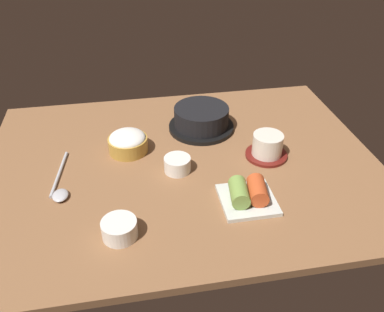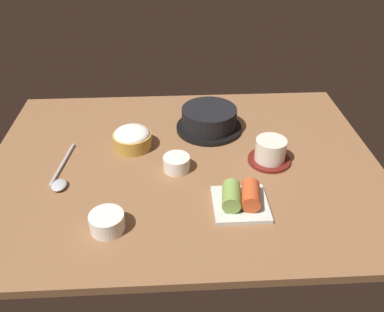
{
  "view_description": "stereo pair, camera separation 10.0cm",
  "coord_description": "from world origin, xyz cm",
  "px_view_note": "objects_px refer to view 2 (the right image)",
  "views": [
    {
      "loc": [
        -12.47,
        -82.95,
        62.09
      ],
      "look_at": [
        2.0,
        -2.0,
        5.0
      ],
      "focal_mm": 37.56,
      "sensor_mm": 36.0,
      "label": 1
    },
    {
      "loc": [
        -2.54,
        -84.11,
        62.09
      ],
      "look_at": [
        2.0,
        -2.0,
        5.0
      ],
      "focal_mm": 37.56,
      "sensor_mm": 36.0,
      "label": 2
    }
  ],
  "objects_px": {
    "side_bowl_near": "(107,222)",
    "banchan_cup_center": "(177,163)",
    "tea_cup_with_saucer": "(270,152)",
    "kimchi_plate": "(241,199)",
    "stone_pot": "(209,119)",
    "rice_bowl": "(132,138)",
    "spoon": "(60,177)"
  },
  "relations": [
    {
      "from": "stone_pot",
      "to": "tea_cup_with_saucer",
      "type": "distance_m",
      "value": 0.22
    },
    {
      "from": "stone_pot",
      "to": "side_bowl_near",
      "type": "relative_size",
      "value": 2.59
    },
    {
      "from": "kimchi_plate",
      "to": "spoon",
      "type": "xyz_separation_m",
      "value": [
        -0.42,
        0.12,
        -0.01
      ]
    },
    {
      "from": "banchan_cup_center",
      "to": "spoon",
      "type": "relative_size",
      "value": 0.33
    },
    {
      "from": "banchan_cup_center",
      "to": "side_bowl_near",
      "type": "distance_m",
      "value": 0.25
    },
    {
      "from": "rice_bowl",
      "to": "kimchi_plate",
      "type": "xyz_separation_m",
      "value": [
        0.25,
        -0.25,
        -0.01
      ]
    },
    {
      "from": "banchan_cup_center",
      "to": "side_bowl_near",
      "type": "height_order",
      "value": "side_bowl_near"
    },
    {
      "from": "spoon",
      "to": "stone_pot",
      "type": "bearing_deg",
      "value": 29.44
    },
    {
      "from": "tea_cup_with_saucer",
      "to": "side_bowl_near",
      "type": "distance_m",
      "value": 0.44
    },
    {
      "from": "spoon",
      "to": "tea_cup_with_saucer",
      "type": "bearing_deg",
      "value": 5.09
    },
    {
      "from": "tea_cup_with_saucer",
      "to": "side_bowl_near",
      "type": "relative_size",
      "value": 1.5
    },
    {
      "from": "side_bowl_near",
      "to": "kimchi_plate",
      "type": "bearing_deg",
      "value": 11.08
    },
    {
      "from": "tea_cup_with_saucer",
      "to": "rice_bowl",
      "type": "bearing_deg",
      "value": 166.02
    },
    {
      "from": "kimchi_plate",
      "to": "banchan_cup_center",
      "type": "bearing_deg",
      "value": 133.82
    },
    {
      "from": "banchan_cup_center",
      "to": "spoon",
      "type": "distance_m",
      "value": 0.28
    },
    {
      "from": "spoon",
      "to": "banchan_cup_center",
      "type": "bearing_deg",
      "value": 5.02
    },
    {
      "from": "rice_bowl",
      "to": "kimchi_plate",
      "type": "height_order",
      "value": "rice_bowl"
    },
    {
      "from": "banchan_cup_center",
      "to": "side_bowl_near",
      "type": "relative_size",
      "value": 0.91
    },
    {
      "from": "kimchi_plate",
      "to": "spoon",
      "type": "bearing_deg",
      "value": 164.17
    },
    {
      "from": "stone_pot",
      "to": "spoon",
      "type": "xyz_separation_m",
      "value": [
        -0.38,
        -0.21,
        -0.03
      ]
    },
    {
      "from": "tea_cup_with_saucer",
      "to": "kimchi_plate",
      "type": "distance_m",
      "value": 0.19
    },
    {
      "from": "tea_cup_with_saucer",
      "to": "banchan_cup_center",
      "type": "distance_m",
      "value": 0.24
    },
    {
      "from": "tea_cup_with_saucer",
      "to": "kimchi_plate",
      "type": "bearing_deg",
      "value": -121.26
    },
    {
      "from": "tea_cup_with_saucer",
      "to": "spoon",
      "type": "bearing_deg",
      "value": -174.91
    },
    {
      "from": "stone_pot",
      "to": "rice_bowl",
      "type": "distance_m",
      "value": 0.23
    },
    {
      "from": "side_bowl_near",
      "to": "banchan_cup_center",
      "type": "bearing_deg",
      "value": 53.54
    },
    {
      "from": "stone_pot",
      "to": "kimchi_plate",
      "type": "distance_m",
      "value": 0.34
    },
    {
      "from": "side_bowl_near",
      "to": "spoon",
      "type": "height_order",
      "value": "side_bowl_near"
    },
    {
      "from": "tea_cup_with_saucer",
      "to": "spoon",
      "type": "xyz_separation_m",
      "value": [
        -0.52,
        -0.05,
        -0.02
      ]
    },
    {
      "from": "stone_pot",
      "to": "kimchi_plate",
      "type": "bearing_deg",
      "value": -83.14
    },
    {
      "from": "side_bowl_near",
      "to": "tea_cup_with_saucer",
      "type": "bearing_deg",
      "value": 29.83
    },
    {
      "from": "side_bowl_near",
      "to": "spoon",
      "type": "xyz_separation_m",
      "value": [
        -0.13,
        0.17,
        -0.01
      ]
    }
  ]
}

